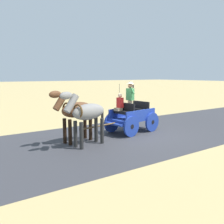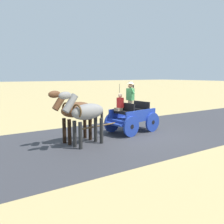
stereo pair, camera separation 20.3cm
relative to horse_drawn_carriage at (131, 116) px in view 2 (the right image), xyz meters
The scene contains 5 objects.
ground_plane 0.99m from the horse_drawn_carriage, behind, with size 200.00×200.00×0.00m, color tan.
road_surface 0.98m from the horse_drawn_carriage, behind, with size 6.56×160.00×0.01m, color #38383D.
horse_drawn_carriage is the anchor object (origin of this frame).
horse_near_side 3.10m from the horse_drawn_carriage, 106.87° to the left, with size 0.89×2.15×2.21m.
horse_off_side 3.09m from the horse_drawn_carriage, 92.53° to the left, with size 0.89×2.15×2.21m.
Camera 2 is at (-8.74, 7.18, 2.81)m, focal length 38.64 mm.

